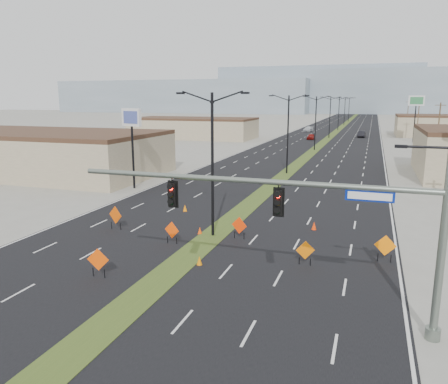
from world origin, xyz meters
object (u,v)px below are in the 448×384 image
(construction_sign_4, at_px, (305,251))
(cone_0, at_px, (199,261))
(construction_sign_0, at_px, (115,216))
(streetlight_3, at_px, (330,116))
(streetlight_4, at_px, (339,113))
(signal_mast, at_px, (322,216))
(construction_sign_2, at_px, (172,231))
(construction_sign_1, at_px, (98,261))
(construction_sign_5, at_px, (385,246))
(cone_3, at_px, (185,208))
(pole_sign_east_far, at_px, (416,104))
(streetlight_5, at_px, (345,110))
(cone_1, at_px, (200,231))
(streetlight_0, at_px, (212,160))
(cone_2, at_px, (314,226))
(car_left, at_px, (311,137))
(car_mid, at_px, (362,134))
(pole_sign_west, at_px, (132,124))
(car_far, at_px, (308,129))
(streetlight_1, at_px, (288,132))
(streetlight_2, at_px, (316,121))
(streetlight_6, at_px, (349,109))
(construction_sign_3, at_px, (239,226))

(construction_sign_4, bearing_deg, cone_0, 176.68)
(construction_sign_0, bearing_deg, streetlight_3, 103.03)
(streetlight_4, relative_size, construction_sign_4, 6.74)
(signal_mast, relative_size, construction_sign_2, 10.64)
(construction_sign_1, bearing_deg, construction_sign_5, 17.26)
(cone_3, height_order, pole_sign_east_far, pole_sign_east_far)
(streetlight_5, xyz_separation_m, cone_1, (-1.02, -139.96, -5.15))
(streetlight_0, distance_m, cone_2, 9.20)
(cone_1, bearing_deg, car_left, 91.91)
(streetlight_3, height_order, construction_sign_1, streetlight_3)
(car_mid, relative_size, construction_sign_5, 2.90)
(construction_sign_0, relative_size, pole_sign_east_far, 0.17)
(streetlight_5, relative_size, car_left, 2.48)
(signal_mast, bearing_deg, pole_sign_west, 134.25)
(car_far, xyz_separation_m, cone_3, (3.25, -98.20, -0.44))
(construction_sign_4, xyz_separation_m, pole_sign_east_far, (11.91, 82.17, 7.58))
(streetlight_3, relative_size, construction_sign_5, 5.95)
(signal_mast, distance_m, car_far, 115.14)
(streetlight_0, xyz_separation_m, construction_sign_2, (-2.00, -2.52, -4.52))
(streetlight_1, xyz_separation_m, construction_sign_2, (-2.00, -30.52, -4.52))
(streetlight_2, relative_size, cone_1, 18.50)
(car_mid, relative_size, construction_sign_2, 3.18)
(car_left, bearing_deg, streetlight_6, 88.08)
(streetlight_5, xyz_separation_m, pole_sign_west, (-14.00, -126.85, 1.54))
(streetlight_4, height_order, construction_sign_2, streetlight_4)
(car_mid, height_order, construction_sign_4, car_mid)
(streetlight_6, relative_size, construction_sign_1, 6.02)
(cone_0, bearing_deg, streetlight_5, 90.47)
(car_mid, bearing_deg, streetlight_3, -147.97)
(signal_mast, bearing_deg, streetlight_3, 95.20)
(streetlight_3, bearing_deg, cone_3, -93.41)
(construction_sign_4, bearing_deg, construction_sign_5, 2.41)
(streetlight_1, distance_m, streetlight_5, 112.00)
(streetlight_4, bearing_deg, pole_sign_west, -98.06)
(construction_sign_4, distance_m, pole_sign_east_far, 83.38)
(streetlight_2, height_order, cone_3, streetlight_2)
(streetlight_4, bearing_deg, signal_mast, -85.99)
(cone_3, bearing_deg, streetlight_6, 88.35)
(streetlight_2, distance_m, car_mid, 33.53)
(streetlight_2, distance_m, cone_2, 52.90)
(streetlight_3, height_order, streetlight_5, same)
(cone_2, bearing_deg, construction_sign_0, -161.63)
(car_mid, relative_size, construction_sign_0, 2.73)
(signal_mast, relative_size, car_left, 4.03)
(streetlight_4, bearing_deg, construction_sign_3, -88.98)
(construction_sign_3, bearing_deg, pole_sign_east_far, 92.90)
(car_far, bearing_deg, construction_sign_3, -76.63)
(car_left, height_order, construction_sign_1, construction_sign_1)
(construction_sign_2, xyz_separation_m, pole_sign_west, (-12.00, 15.68, 6.06))
(car_far, xyz_separation_m, cone_0, (9.11, -109.42, -0.46))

